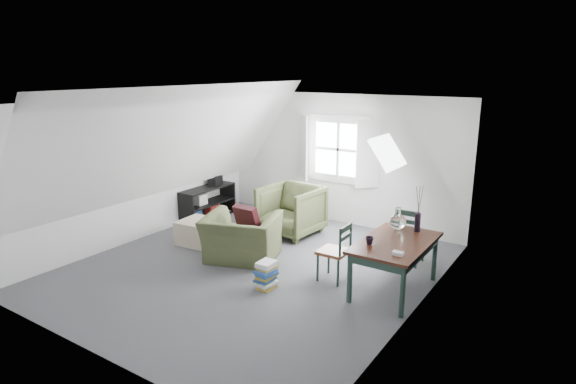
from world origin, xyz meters
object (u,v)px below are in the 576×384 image
Objects in this scene: armchair_near at (242,259)px; armchair_far at (291,234)px; dining_table at (395,248)px; media_shelf at (206,205)px; dining_chair_near at (336,251)px; ottoman at (199,232)px; magazine_stack at (266,275)px; dining_chair_far at (409,235)px.

armchair_far is (-0.00, 1.45, 0.00)m from armchair_near.
media_shelf is at bearing 165.49° from dining_table.
armchair_far is 1.16× the size of dining_chair_near.
ottoman is 1.61× the size of magazine_stack.
armchair_near is 1.31× the size of dining_chair_near.
ottoman is 0.49× the size of media_shelf.
armchair_far reaches higher than ottoman.
dining_chair_far is (3.36, 1.13, 0.27)m from ottoman.
armchair_near is 1.45m from armchair_far.
ottoman is at bearing -125.87° from armchair_far.
dining_table reaches higher than armchair_far.
media_shelf is (-4.37, 1.02, -0.33)m from dining_table.
armchair_near is 1.24× the size of dining_chair_far.
media_shelf is (-4.21, -0.01, -0.18)m from dining_chair_far.
media_shelf is (-0.85, 1.11, 0.09)m from ottoman.
dining_chair_near is (-0.66, -1.17, -0.02)m from dining_chair_far.
armchair_far is 1.63× the size of ottoman.
media_shelf reaches higher than armchair_far.
magazine_stack is at bearing -59.32° from dining_chair_near.
armchair_near is at bearing -102.50° from dining_chair_near.
dining_chair_near is 2.26× the size of magazine_stack.
ottoman reaches higher than magazine_stack.
media_shelf is at bearing 6.05° from dining_chair_far.
armchair_far is 2.32m from dining_chair_far.
dining_chair_near is 3.74m from media_shelf.
dining_chair_near reaches higher than armchair_far.
ottoman is at bearing -27.78° from armchair_near.
dining_table reaches higher than magazine_stack.
media_shelf is (-1.93, -0.16, 0.29)m from armchair_far.
armchair_far is 1.69m from ottoman.
dining_chair_far reaches higher than ottoman.
armchair_near is at bearing -8.96° from ottoman.
ottoman is 1.40m from media_shelf.
ottoman is (-1.08, -1.27, 0.20)m from armchair_far.
ottoman is (-1.09, 0.17, 0.20)m from armchair_near.
dining_chair_far reaches higher than armchair_far.
armchair_far is 2.13m from dining_chair_near.
armchair_far is 0.70× the size of dining_table.
dining_chair_near is at bearing 47.62° from magazine_stack.
dining_chair_far is at bearing -4.38° from media_shelf.
dining_table is 1.67× the size of dining_chair_near.
media_shelf is at bearing 127.35° from ottoman.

